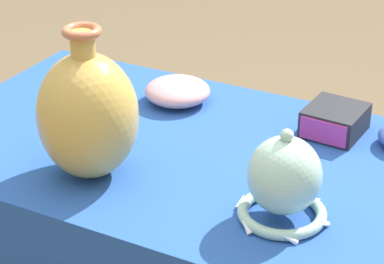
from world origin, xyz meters
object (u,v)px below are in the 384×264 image
(vase_tall_bulbous, at_px, (88,114))
(bowl_shallow_rose, at_px, (177,91))
(vase_dome_bell, at_px, (284,182))
(mosaic_tile_box, at_px, (335,120))

(vase_tall_bulbous, bearing_deg, bowl_shallow_rose, 91.03)
(vase_tall_bulbous, distance_m, vase_dome_bell, 0.43)
(vase_tall_bulbous, bearing_deg, vase_dome_bell, 4.05)
(mosaic_tile_box, bearing_deg, vase_tall_bulbous, -129.67)
(vase_tall_bulbous, height_order, bowl_shallow_rose, vase_tall_bulbous)
(vase_dome_bell, bearing_deg, mosaic_tile_box, 93.19)
(vase_tall_bulbous, xyz_separation_m, bowl_shallow_rose, (-0.01, 0.40, -0.11))
(bowl_shallow_rose, bearing_deg, vase_dome_bell, -40.59)
(vase_dome_bell, xyz_separation_m, mosaic_tile_box, (-0.02, 0.39, -0.05))
(vase_tall_bulbous, xyz_separation_m, vase_dome_bell, (0.42, 0.03, -0.06))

